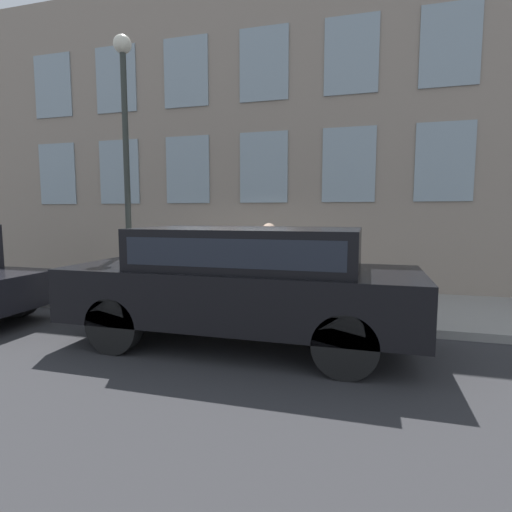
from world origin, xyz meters
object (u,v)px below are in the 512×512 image
at_px(street_lamp, 126,139).
at_px(fire_hydrant, 243,288).
at_px(person, 269,258).
at_px(parked_truck_black_near, 243,278).

bearing_deg(street_lamp, fire_hydrant, -95.65).
bearing_deg(person, parked_truck_black_near, -35.08).
bearing_deg(street_lamp, person, -89.26).
xyz_separation_m(fire_hydrant, street_lamp, (0.26, 2.59, 2.91)).
xyz_separation_m(person, parked_truck_black_near, (-1.78, -0.04, -0.10)).
relative_size(parked_truck_black_near, street_lamp, 0.96).
distance_m(parked_truck_black_near, street_lamp, 4.29).
bearing_deg(person, fire_hydrant, -91.52).
height_order(person, parked_truck_black_near, person).
height_order(fire_hydrant, parked_truck_black_near, parked_truck_black_near).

